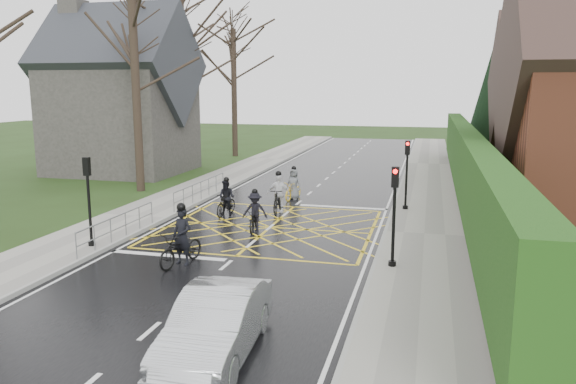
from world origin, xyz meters
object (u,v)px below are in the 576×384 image
at_px(cyclist_mid, 255,215).
at_px(cyclist_lead, 294,188).
at_px(cyclist_front, 278,197).
at_px(cyclist_back, 226,201).
at_px(cyclist_rear, 181,245).
at_px(car, 216,325).

distance_m(cyclist_mid, cyclist_lead, 6.31).
bearing_deg(cyclist_mid, cyclist_front, 80.44).
height_order(cyclist_back, cyclist_front, cyclist_front).
height_order(cyclist_rear, cyclist_back, cyclist_rear).
height_order(cyclist_back, cyclist_lead, cyclist_back).
bearing_deg(cyclist_mid, cyclist_lead, 81.32).
relative_size(cyclist_back, cyclist_mid, 0.98).
relative_size(cyclist_back, car, 0.41).
bearing_deg(cyclist_front, cyclist_back, -155.54).
height_order(cyclist_rear, car, cyclist_rear).
distance_m(cyclist_back, cyclist_mid, 2.94).
height_order(cyclist_mid, cyclist_lead, cyclist_lead).
distance_m(cyclist_mid, car, 10.46).
distance_m(cyclist_rear, cyclist_back, 6.96).
xyz_separation_m(cyclist_lead, car, (2.38, -16.49, 0.12)).
bearing_deg(cyclist_front, cyclist_lead, 86.91).
xyz_separation_m(cyclist_mid, cyclist_lead, (0.02, 6.31, -0.02)).
bearing_deg(cyclist_mid, cyclist_back, 123.91).
distance_m(cyclist_rear, cyclist_lead, 11.06).
xyz_separation_m(cyclist_back, car, (4.39, -12.35, 0.06)).
bearing_deg(cyclist_front, cyclist_rear, -100.79).
xyz_separation_m(cyclist_front, car, (2.34, -13.45, 0.01)).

